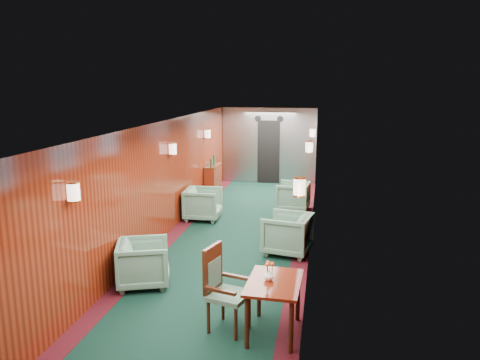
{
  "coord_description": "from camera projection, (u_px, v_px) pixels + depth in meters",
  "views": [
    {
      "loc": [
        1.68,
        -8.79,
        3.14
      ],
      "look_at": [
        0.0,
        0.66,
        1.15
      ],
      "focal_mm": 35.0,
      "sensor_mm": 36.0,
      "label": 1
    }
  ],
  "objects": [
    {
      "name": "flower_vase",
      "position": [
        269.0,
        275.0,
        5.87
      ],
      "size": [
        0.15,
        0.15,
        0.14
      ],
      "primitive_type": "imported",
      "rotation": [
        0.0,
        0.0,
        -0.18
      ],
      "color": "white",
      "rests_on": "dining_table"
    },
    {
      "name": "dining_table",
      "position": [
        274.0,
        290.0,
        5.87
      ],
      "size": [
        0.7,
        0.98,
        0.71
      ],
      "rotation": [
        0.0,
        0.0,
        -0.04
      ],
      "color": "maroon",
      "rests_on": "ground"
    },
    {
      "name": "bulkhead",
      "position": [
        269.0,
        146.0,
        14.86
      ],
      "size": [
        2.98,
        0.17,
        2.39
      ],
      "color": "#9EA0A5",
      "rests_on": "ground"
    },
    {
      "name": "armchair_right_near",
      "position": [
        287.0,
        234.0,
        8.73
      ],
      "size": [
        0.99,
        0.97,
        0.77
      ],
      "primitive_type": "imported",
      "rotation": [
        0.0,
        0.0,
        -1.77
      ],
      "color": "#214F3F",
      "rests_on": "ground"
    },
    {
      "name": "credenza",
      "position": [
        213.0,
        180.0,
        13.23
      ],
      "size": [
        0.31,
        0.99,
        1.16
      ],
      "color": "maroon",
      "rests_on": "ground"
    },
    {
      "name": "armchair_left_near",
      "position": [
        143.0,
        263.0,
        7.36
      ],
      "size": [
        1.01,
        1.0,
        0.73
      ],
      "primitive_type": "imported",
      "rotation": [
        0.0,
        0.0,
        1.91
      ],
      "color": "#214F3F",
      "rests_on": "ground"
    },
    {
      "name": "room",
      "position": [
        234.0,
        162.0,
        9.07
      ],
      "size": [
        12.0,
        12.1,
        2.4
      ],
      "color": "black",
      "rests_on": "ground"
    },
    {
      "name": "armchair_right_far",
      "position": [
        293.0,
        196.0,
        11.74
      ],
      "size": [
        0.87,
        0.85,
        0.72
      ],
      "primitive_type": "imported",
      "rotation": [
        0.0,
        0.0,
        -1.68
      ],
      "color": "#214F3F",
      "rests_on": "ground"
    },
    {
      "name": "windows_right",
      "position": [
        311.0,
        172.0,
        9.09
      ],
      "size": [
        0.02,
        8.6,
        0.8
      ],
      "color": "silver",
      "rests_on": "ground"
    },
    {
      "name": "armchair_left_far",
      "position": [
        203.0,
        204.0,
        10.93
      ],
      "size": [
        0.84,
        0.82,
        0.75
      ],
      "primitive_type": "imported",
      "rotation": [
        0.0,
        0.0,
        1.6
      ],
      "color": "#214F3F",
      "rests_on": "ground"
    },
    {
      "name": "side_chair",
      "position": [
        222.0,
        285.0,
        6.01
      ],
      "size": [
        0.6,
        0.62,
        1.11
      ],
      "rotation": [
        0.0,
        0.0,
        -0.28
      ],
      "color": "#214F3F",
      "rests_on": "ground"
    },
    {
      "name": "wall_sconces",
      "position": [
        239.0,
        150.0,
        9.59
      ],
      "size": [
        2.97,
        7.97,
        0.25
      ],
      "color": "beige",
      "rests_on": "ground"
    }
  ]
}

